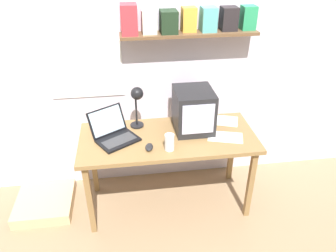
{
  "coord_description": "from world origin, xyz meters",
  "views": [
    {
      "loc": [
        -0.32,
        -2.29,
        2.2
      ],
      "look_at": [
        0.0,
        0.0,
        0.83
      ],
      "focal_mm": 35.0,
      "sensor_mm": 36.0,
      "label": 1
    }
  ],
  "objects": [
    {
      "name": "corner_desk",
      "position": [
        0.0,
        0.0,
        0.66
      ],
      "size": [
        1.47,
        0.65,
        0.73
      ],
      "color": "olive",
      "rests_on": "ground_plane"
    },
    {
      "name": "back_wall",
      "position": [
        0.0,
        0.46,
        1.31
      ],
      "size": [
        5.6,
        0.24,
        2.6
      ],
      "color": "silver",
      "rests_on": "ground_plane"
    },
    {
      "name": "laptop",
      "position": [
        -0.45,
        0.04,
        0.79
      ],
      "size": [
        0.43,
        0.44,
        0.23
      ],
      "rotation": [
        0.0,
        0.0,
        0.55
      ],
      "color": "black",
      "rests_on": "corner_desk"
    },
    {
      "name": "ground_plane",
      "position": [
        0.0,
        0.0,
        0.0
      ],
      "size": [
        12.0,
        12.0,
        0.0
      ],
      "primitive_type": "plane",
      "color": "#987B5A"
    },
    {
      "name": "floor_cushion",
      "position": [
        -1.13,
        0.08,
        0.05
      ],
      "size": [
        0.5,
        0.5,
        0.11
      ],
      "color": "tan",
      "rests_on": "ground_plane"
    },
    {
      "name": "open_notebook",
      "position": [
        0.47,
        -0.08,
        0.73
      ],
      "size": [
        0.32,
        0.24,
        0.0
      ],
      "rotation": [
        0.0,
        0.0,
        -0.29
      ],
      "color": "white",
      "rests_on": "corner_desk"
    },
    {
      "name": "loose_paper_near_laptop",
      "position": [
        0.56,
        0.18,
        0.73
      ],
      "size": [
        0.25,
        0.24,
        0.0
      ],
      "rotation": [
        0.0,
        0.0,
        -0.34
      ],
      "color": "silver",
      "rests_on": "corner_desk"
    },
    {
      "name": "crt_monitor",
      "position": [
        0.23,
        0.1,
        0.91
      ],
      "size": [
        0.32,
        0.36,
        0.36
      ],
      "rotation": [
        0.0,
        0.0,
        0.01
      ],
      "color": "#232326",
      "rests_on": "corner_desk"
    },
    {
      "name": "desk_lamp",
      "position": [
        -0.24,
        0.16,
        1.01
      ],
      "size": [
        0.12,
        0.17,
        0.39
      ],
      "rotation": [
        0.0,
        0.0,
        0.19
      ],
      "color": "black",
      "rests_on": "corner_desk"
    },
    {
      "name": "juice_glass",
      "position": [
        -0.02,
        -0.19,
        0.79
      ],
      "size": [
        0.08,
        0.08,
        0.13
      ],
      "color": "white",
      "rests_on": "corner_desk"
    },
    {
      "name": "computer_mouse",
      "position": [
        -0.17,
        -0.16,
        0.75
      ],
      "size": [
        0.08,
        0.11,
        0.03
      ],
      "rotation": [
        0.0,
        0.0,
        -0.18
      ],
      "color": "#232326",
      "rests_on": "corner_desk"
    }
  ]
}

